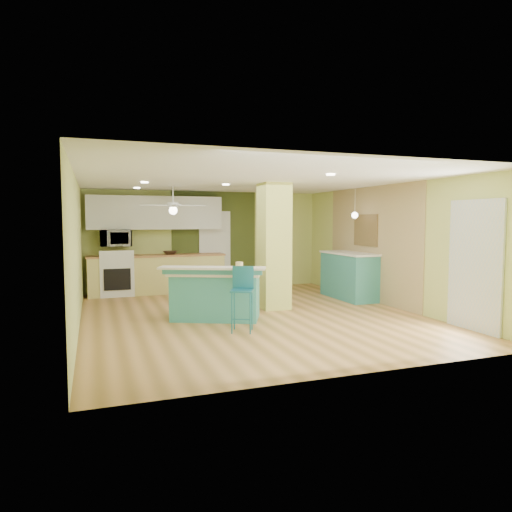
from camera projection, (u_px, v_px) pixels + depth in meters
The scene contains 23 objects.
floor at pixel (252, 316), 8.50m from camera, with size 6.00×7.00×0.01m, color olive.
ceiling at pixel (251, 180), 8.30m from camera, with size 6.00×7.00×0.01m, color white.
wall_back at pixel (207, 241), 11.69m from camera, with size 6.00×0.01×2.50m, color #BFCB6D.
wall_front at pixel (354, 267), 5.11m from camera, with size 6.00×0.01×2.50m, color #BFCB6D.
wall_left at pixel (77, 252), 7.39m from camera, with size 0.01×7.00×2.50m, color #BFCB6D.
wall_right at pixel (389, 245), 9.41m from camera, with size 0.01×7.00×2.50m, color #BFCB6D.
wood_panel at pixel (371, 244), 9.97m from camera, with size 0.02×3.40×2.50m, color #9B8258.
olive_accent at pixel (215, 240), 11.74m from camera, with size 2.20×0.02×2.50m, color #3D481D.
interior_door at pixel (215, 250), 11.74m from camera, with size 0.82×0.05×2.00m, color silver.
french_door at pixel (475, 266), 7.26m from camera, with size 0.04×1.08×2.10m, color silver.
column at pixel (274, 246), 9.09m from camera, with size 0.55×0.55×2.50m, color #C5CB5E.
kitchen_run at pixel (158, 274), 11.03m from camera, with size 3.25×0.63×0.94m.
stove at pixel (117, 276), 10.70m from camera, with size 0.76×0.66×1.08m.
upper_cabinets at pixel (156, 213), 11.03m from camera, with size 3.20×0.34×0.80m, color silver.
microwave at pixel (116, 238), 10.64m from camera, with size 0.70×0.48×0.39m, color silver.
ceiling_fan at pixel (173, 206), 9.84m from camera, with size 1.41×1.41×0.61m.
pendant_lamp at pixel (355, 215), 9.95m from camera, with size 0.14×0.14×0.69m.
wall_decor at pixel (366, 230), 10.12m from camera, with size 0.03×0.90×0.70m, color brown.
peninsula at pixel (216, 294), 8.15m from camera, with size 1.96×1.58×0.98m.
bar_stool at pixel (243, 288), 7.26m from camera, with size 0.45×0.45×1.04m.
side_counter at pixel (350, 275), 10.31m from camera, with size 0.69×1.63×1.05m.
fruit_bowl at pixel (170, 253), 11.08m from camera, with size 0.34×0.34×0.08m, color #362216.
canister at pixel (239, 267), 8.15m from camera, with size 0.13×0.13×0.18m, color yellow.
Camera 1 is at (-2.75, -7.92, 1.77)m, focal length 32.00 mm.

